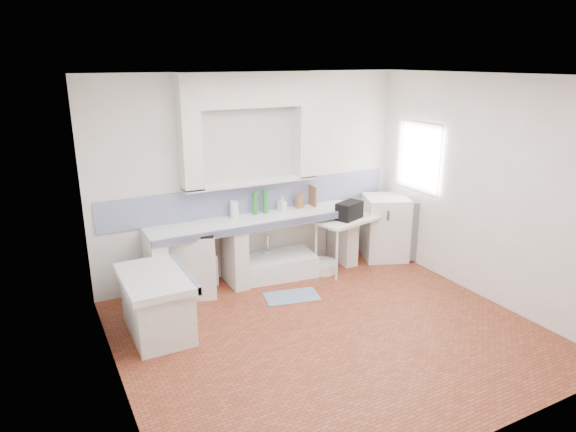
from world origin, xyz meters
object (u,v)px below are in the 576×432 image
fridge (385,227)px  side_table (346,244)px  stove (192,263)px  sink (275,266)px

fridge → side_table: bearing=-151.5°
side_table → stove: bearing=160.5°
sink → side_table: size_ratio=1.23×
sink → fridge: (1.81, -0.16, 0.35)m
side_table → fridge: 0.78m
stove → side_table: 2.25m
fridge → sink: bearing=-163.1°
stove → fridge: bearing=14.9°
stove → sink: 1.23m
stove → side_table: (2.23, -0.25, -0.04)m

